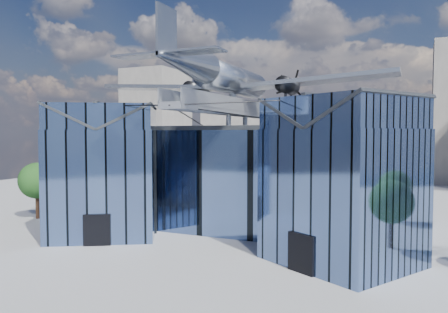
% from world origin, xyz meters
% --- Properties ---
extents(ground_plane, '(120.00, 120.00, 0.00)m').
position_xyz_m(ground_plane, '(0.00, 0.00, 0.00)').
color(ground_plane, gray).
extents(museum, '(32.88, 24.50, 17.60)m').
position_xyz_m(museum, '(0.00, 5.82, 5.54)').
color(museum, '#486294').
rests_on(museum, ground).
extents(bg_towers, '(77.00, 24.50, 26.00)m').
position_xyz_m(bg_towers, '(1.45, 50.49, 10.01)').
color(bg_towers, slate).
rests_on(bg_towers, ground).
extents(tree_plaza_w, '(4.59, 4.59, 6.07)m').
position_xyz_m(tree_plaza_w, '(-22.12, 2.01, 4.11)').
color(tree_plaza_w, '#322014').
rests_on(tree_plaza_w, ground).
extents(tree_side_w, '(3.89, 3.89, 5.66)m').
position_xyz_m(tree_side_w, '(-23.68, 12.23, 3.83)').
color(tree_side_w, '#322014').
rests_on(tree_side_w, ground).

